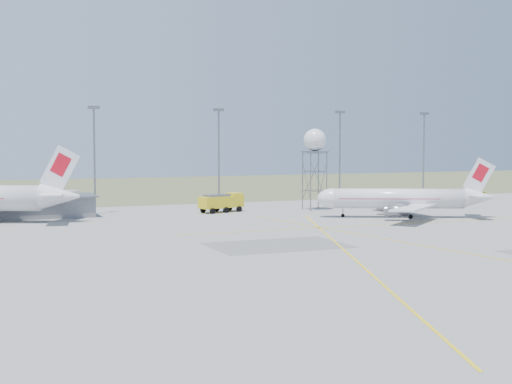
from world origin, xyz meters
name	(u,v)px	position (x,y,z in m)	size (l,w,h in m)	color
ground	(474,252)	(0.00, 0.00, 0.00)	(400.00, 400.00, 0.00)	#989793
grass_strip	(168,187)	(0.00, 140.00, 0.01)	(400.00, 120.00, 0.03)	#4B5E33
building_grey	(42,206)	(-45.00, 64.00, 1.97)	(19.00, 10.00, 3.90)	gray
mast_a	(94,151)	(-35.00, 66.00, 12.07)	(2.20, 0.50, 20.50)	slate
mast_b	(219,150)	(-10.00, 66.00, 12.07)	(2.20, 0.50, 20.50)	slate
mast_c	(340,149)	(18.00, 66.00, 12.07)	(2.20, 0.50, 20.50)	slate
mast_d	(424,149)	(40.00, 66.00, 12.07)	(2.20, 0.50, 20.50)	slate
taxi_sign_near	(461,194)	(55.60, 72.00, 0.89)	(1.60, 0.17, 1.20)	black
taxi_sign_far	(484,193)	(62.60, 72.00, 0.89)	(1.60, 0.17, 1.20)	black
airliner_main	(401,199)	(15.20, 38.31, 3.35)	(30.41, 28.30, 10.92)	white
radar_tower	(315,164)	(7.42, 57.42, 9.18)	(4.52, 4.52, 16.36)	slate
fire_truck	(222,203)	(-11.43, 60.07, 1.74)	(9.57, 5.68, 3.63)	yellow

